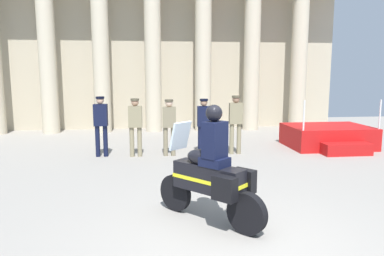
{
  "coord_description": "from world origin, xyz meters",
  "views": [
    {
      "loc": [
        -1.1,
        -4.72,
        2.38
      ],
      "look_at": [
        -0.16,
        3.26,
        1.17
      ],
      "focal_mm": 34.12,
      "sensor_mm": 36.0,
      "label": 1
    }
  ],
  "objects_px": {
    "reviewing_stand": "(328,137)",
    "officer_in_row_3": "(204,122)",
    "officer_in_row_2": "(169,123)",
    "motorcycle_with_rider": "(212,174)",
    "officer_in_row_1": "(135,123)",
    "officer_in_row_4": "(236,120)",
    "officer_in_row_0": "(101,121)"
  },
  "relations": [
    {
      "from": "officer_in_row_4",
      "to": "officer_in_row_3",
      "type": "bearing_deg",
      "value": -3.97
    },
    {
      "from": "officer_in_row_0",
      "to": "officer_in_row_4",
      "type": "xyz_separation_m",
      "value": [
        3.89,
        -0.1,
        0.0
      ]
    },
    {
      "from": "reviewing_stand",
      "to": "motorcycle_with_rider",
      "type": "height_order",
      "value": "motorcycle_with_rider"
    },
    {
      "from": "officer_in_row_3",
      "to": "reviewing_stand",
      "type": "bearing_deg",
      "value": -170.81
    },
    {
      "from": "officer_in_row_3",
      "to": "officer_in_row_4",
      "type": "bearing_deg",
      "value": 176.03
    },
    {
      "from": "officer_in_row_2",
      "to": "officer_in_row_4",
      "type": "bearing_deg",
      "value": -176.75
    },
    {
      "from": "reviewing_stand",
      "to": "officer_in_row_1",
      "type": "distance_m",
      "value": 6.2
    },
    {
      "from": "officer_in_row_0",
      "to": "officer_in_row_1",
      "type": "height_order",
      "value": "officer_in_row_0"
    },
    {
      "from": "officer_in_row_2",
      "to": "officer_in_row_4",
      "type": "distance_m",
      "value": 1.95
    },
    {
      "from": "motorcycle_with_rider",
      "to": "officer_in_row_2",
      "type": "bearing_deg",
      "value": -37.96
    },
    {
      "from": "officer_in_row_0",
      "to": "officer_in_row_2",
      "type": "xyz_separation_m",
      "value": [
        1.94,
        -0.13,
        -0.05
      ]
    },
    {
      "from": "officer_in_row_2",
      "to": "officer_in_row_3",
      "type": "height_order",
      "value": "same"
    },
    {
      "from": "reviewing_stand",
      "to": "officer_in_row_2",
      "type": "relative_size",
      "value": 1.57
    },
    {
      "from": "officer_in_row_1",
      "to": "officer_in_row_3",
      "type": "distance_m",
      "value": 1.99
    },
    {
      "from": "officer_in_row_4",
      "to": "motorcycle_with_rider",
      "type": "xyz_separation_m",
      "value": [
        -1.55,
        -4.9,
        -0.23
      ]
    },
    {
      "from": "officer_in_row_4",
      "to": "officer_in_row_0",
      "type": "bearing_deg",
      "value": 1.04
    },
    {
      "from": "officer_in_row_3",
      "to": "motorcycle_with_rider",
      "type": "distance_m",
      "value": 5.05
    },
    {
      "from": "officer_in_row_0",
      "to": "officer_in_row_1",
      "type": "relative_size",
      "value": 1.03
    },
    {
      "from": "officer_in_row_0",
      "to": "officer_in_row_3",
      "type": "xyz_separation_m",
      "value": [
        2.96,
        0.0,
        -0.06
      ]
    },
    {
      "from": "reviewing_stand",
      "to": "officer_in_row_4",
      "type": "relative_size",
      "value": 1.48
    },
    {
      "from": "reviewing_stand",
      "to": "officer_in_row_3",
      "type": "bearing_deg",
      "value": -173.35
    },
    {
      "from": "reviewing_stand",
      "to": "officer_in_row_3",
      "type": "relative_size",
      "value": 1.57
    },
    {
      "from": "officer_in_row_4",
      "to": "motorcycle_with_rider",
      "type": "relative_size",
      "value": 0.91
    },
    {
      "from": "officer_in_row_3",
      "to": "officer_in_row_4",
      "type": "distance_m",
      "value": 0.94
    },
    {
      "from": "reviewing_stand",
      "to": "officer_in_row_4",
      "type": "distance_m",
      "value": 3.34
    },
    {
      "from": "reviewing_stand",
      "to": "officer_in_row_2",
      "type": "bearing_deg",
      "value": -173.23
    },
    {
      "from": "officer_in_row_1",
      "to": "officer_in_row_4",
      "type": "bearing_deg",
      "value": -177.13
    },
    {
      "from": "officer_in_row_2",
      "to": "officer_in_row_4",
      "type": "xyz_separation_m",
      "value": [
        1.95,
        0.02,
        0.06
      ]
    },
    {
      "from": "officer_in_row_1",
      "to": "motorcycle_with_rider",
      "type": "xyz_separation_m",
      "value": [
        1.37,
        -4.89,
        -0.19
      ]
    },
    {
      "from": "officer_in_row_0",
      "to": "motorcycle_with_rider",
      "type": "bearing_deg",
      "value": 117.6
    },
    {
      "from": "officer_in_row_0",
      "to": "officer_in_row_3",
      "type": "height_order",
      "value": "officer_in_row_0"
    },
    {
      "from": "officer_in_row_1",
      "to": "officer_in_row_2",
      "type": "xyz_separation_m",
      "value": [
        0.96,
        -0.01,
        -0.02
      ]
    }
  ]
}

